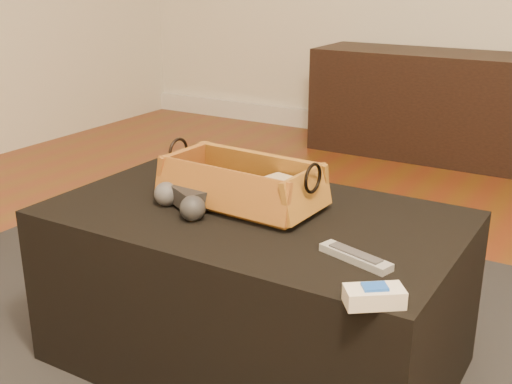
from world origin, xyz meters
The scene contains 9 objects.
media_cabinet centered at (-0.34, 2.51, 0.29)m, with size 1.45×0.45×0.57m, color black.
area_rug centered at (-0.22, 0.23, 0.01)m, with size 2.60×2.00×0.01m, color black.
ottoman centered at (-0.22, 0.28, 0.22)m, with size 1.00×0.60×0.42m, color black.
tv_remote centered at (-0.29, 0.30, 0.46)m, with size 0.22×0.05×0.02m, color black.
cloth_bundle centered at (-0.16, 0.34, 0.48)m, with size 0.11×0.08×0.06m, color tan.
wicker_basket centered at (-0.27, 0.31, 0.48)m, with size 0.42×0.24×0.14m.
game_controller centered at (-0.37, 0.20, 0.46)m, with size 0.20×0.15×0.06m.
silver_remote centered at (0.10, 0.15, 0.44)m, with size 0.17×0.08×0.02m.
cream_gadget centered at (0.20, 0.00, 0.45)m, with size 0.11×0.10×0.04m.
Camera 1 is at (0.54, -0.96, 0.99)m, focal length 45.00 mm.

